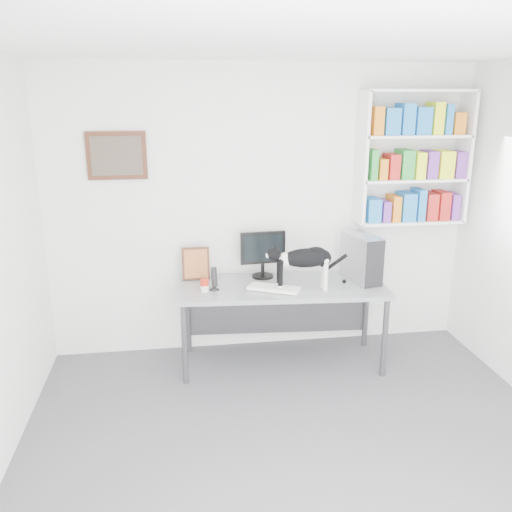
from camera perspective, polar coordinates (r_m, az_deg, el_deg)
The scene contains 11 objects.
room at distance 3.24m, azimuth 6.19°, elevation -2.65°, with size 4.01×4.01×2.70m.
bookshelf at distance 5.31m, azimuth 16.25°, elevation 9.89°, with size 1.03×0.28×1.24m, color white.
wall_art at distance 4.98m, azimuth -14.45°, elevation 10.19°, with size 0.52×0.04×0.42m, color #4F2919.
desk at distance 5.02m, azimuth 2.73°, elevation -7.22°, with size 1.85×0.72×0.77m, color gray.
monitor at distance 5.02m, azimuth 0.71°, elevation 0.20°, with size 0.42×0.20×0.45m, color black.
keyboard at distance 4.75m, azimuth 1.91°, elevation -3.42°, with size 0.45×0.17×0.03m, color white.
pc_tower at distance 5.02m, azimuth 11.04°, elevation -0.20°, with size 0.19×0.43×0.43m, color #B0B0B5.
speaker at distance 4.74m, azimuth -4.42°, elevation -2.35°, with size 0.09×0.09×0.21m, color black.
leaning_print at distance 5.01m, azimuth -6.36°, elevation -0.73°, with size 0.25×0.10×0.31m, color #4F2919.
soup_can at distance 4.73m, azimuth -5.45°, elevation -3.10°, with size 0.07×0.07×0.11m, color red.
cat at distance 4.71m, azimuth 5.10°, elevation -1.33°, with size 0.64×0.17×0.40m, color black, non-canonical shape.
Camera 1 is at (-0.79, -2.96, 2.42)m, focal length 38.00 mm.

